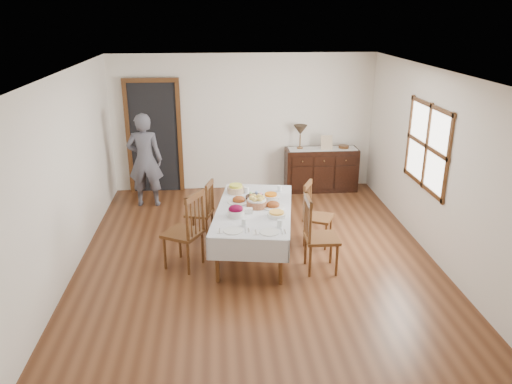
{
  "coord_description": "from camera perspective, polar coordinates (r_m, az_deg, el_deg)",
  "views": [
    {
      "loc": [
        -0.54,
        -6.4,
        3.34
      ],
      "look_at": [
        0.0,
        0.1,
        0.95
      ],
      "focal_mm": 35.0,
      "sensor_mm": 36.0,
      "label": 1
    }
  ],
  "objects": [
    {
      "name": "picture_frame",
      "position": [
        9.58,
        8.07,
        5.6
      ],
      "size": [
        0.22,
        0.08,
        0.28
      ],
      "color": "tan",
      "rests_on": "sideboard"
    },
    {
      "name": "ham_platter_b",
      "position": [
        7.08,
        1.95,
        -1.54
      ],
      "size": [
        0.31,
        0.31,
        0.11
      ],
      "color": "silver",
      "rests_on": "dining_table"
    },
    {
      "name": "sideboard",
      "position": [
        9.79,
        7.44,
        2.58
      ],
      "size": [
        1.39,
        0.51,
        0.83
      ],
      "color": "black",
      "rests_on": "ground"
    },
    {
      "name": "carrot_bowl",
      "position": [
        7.37,
        1.7,
        -0.54
      ],
      "size": [
        0.23,
        0.23,
        0.09
      ],
      "color": "silver",
      "rests_on": "dining_table"
    },
    {
      "name": "person",
      "position": [
        9.01,
        -12.6,
        3.92
      ],
      "size": [
        0.57,
        0.38,
        1.8
      ],
      "primitive_type": "imported",
      "rotation": [
        0.0,
        0.0,
        3.11
      ],
      "color": "#52525D",
      "rests_on": "ground"
    },
    {
      "name": "runner",
      "position": [
        9.67,
        7.61,
        4.93
      ],
      "size": [
        1.3,
        0.35,
        0.01
      ],
      "color": "silver",
      "rests_on": "sideboard"
    },
    {
      "name": "dining_table",
      "position": [
        7.09,
        -0.22,
        -2.5
      ],
      "size": [
        1.34,
        2.17,
        0.7
      ],
      "rotation": [
        0.0,
        0.0,
        -0.16
      ],
      "color": "silver",
      "rests_on": "ground"
    },
    {
      "name": "room_shell",
      "position": [
        7.05,
        -1.4,
        6.15
      ],
      "size": [
        5.02,
        6.02,
        2.65
      ],
      "color": "silver",
      "rests_on": "ground"
    },
    {
      "name": "butter_dish",
      "position": [
        6.87,
        -0.99,
        -2.16
      ],
      "size": [
        0.15,
        0.11,
        0.07
      ],
      "color": "silver",
      "rests_on": "dining_table"
    },
    {
      "name": "setting_left",
      "position": [
        6.39,
        -2.25,
        -4.11
      ],
      "size": [
        0.44,
        0.31,
        0.1
      ],
      "color": "silver",
      "rests_on": "dining_table"
    },
    {
      "name": "chair_right_near",
      "position": [
        6.7,
        7.07,
        -4.79
      ],
      "size": [
        0.44,
        0.44,
        1.06
      ],
      "rotation": [
        0.0,
        0.0,
        1.56
      ],
      "color": "#533016",
      "rests_on": "ground"
    },
    {
      "name": "pineapple_bowl",
      "position": [
        7.64,
        -2.33,
        0.35
      ],
      "size": [
        0.26,
        0.26,
        0.13
      ],
      "color": "tan",
      "rests_on": "dining_table"
    },
    {
      "name": "chair_left_near",
      "position": [
        6.79,
        -7.96,
        -4.28
      ],
      "size": [
        0.62,
        0.62,
        1.1
      ],
      "rotation": [
        0.0,
        0.0,
        -2.09
      ],
      "color": "#533016",
      "rests_on": "ground"
    },
    {
      "name": "glass_far_b",
      "position": [
        7.69,
        2.72,
        0.39
      ],
      "size": [
        0.07,
        0.07,
        0.1
      ],
      "color": "white",
      "rests_on": "dining_table"
    },
    {
      "name": "bread_basket",
      "position": [
        7.08,
        0.1,
        -1.16
      ],
      "size": [
        0.3,
        0.3,
        0.17
      ],
      "color": "brown",
      "rests_on": "dining_table"
    },
    {
      "name": "beet_bowl",
      "position": [
        6.77,
        -2.32,
        -2.22
      ],
      "size": [
        0.24,
        0.24,
        0.16
      ],
      "color": "silver",
      "rests_on": "dining_table"
    },
    {
      "name": "ground",
      "position": [
        7.24,
        0.07,
        -7.35
      ],
      "size": [
        6.0,
        6.0,
        0.0
      ],
      "primitive_type": "plane",
      "color": "brown"
    },
    {
      "name": "chair_left_far",
      "position": [
        7.67,
        -6.16,
        -2.03
      ],
      "size": [
        0.47,
        0.47,
        0.92
      ],
      "rotation": [
        0.0,
        0.0,
        -1.84
      ],
      "color": "#533016",
      "rests_on": "ground"
    },
    {
      "name": "table_lamp",
      "position": [
        9.54,
        5.09,
        7.0
      ],
      "size": [
        0.26,
        0.26,
        0.46
      ],
      "color": "brown",
      "rests_on": "sideboard"
    },
    {
      "name": "setting_right",
      "position": [
        6.35,
        1.89,
        -4.26
      ],
      "size": [
        0.44,
        0.31,
        0.1
      ],
      "color": "silver",
      "rests_on": "dining_table"
    },
    {
      "name": "chair_right_far",
      "position": [
        7.49,
        6.78,
        -2.45
      ],
      "size": [
        0.53,
        0.53,
        0.96
      ],
      "rotation": [
        0.0,
        0.0,
        1.13
      ],
      "color": "#533016",
      "rests_on": "ground"
    },
    {
      "name": "ham_platter_a",
      "position": [
        7.27,
        -1.98,
        -0.96
      ],
      "size": [
        0.33,
        0.33,
        0.11
      ],
      "color": "silver",
      "rests_on": "dining_table"
    },
    {
      "name": "egg_basket",
      "position": [
        7.35,
        -0.07,
        -0.63
      ],
      "size": [
        0.29,
        0.29,
        0.11
      ],
      "color": "black",
      "rests_on": "dining_table"
    },
    {
      "name": "casserole_dish",
      "position": [
        6.76,
        2.37,
        -2.57
      ],
      "size": [
        0.26,
        0.26,
        0.08
      ],
      "color": "silver",
      "rests_on": "dining_table"
    },
    {
      "name": "glass_far_a",
      "position": [
        7.62,
        -1.06,
        0.22
      ],
      "size": [
        0.07,
        0.07,
        0.1
      ],
      "color": "white",
      "rests_on": "dining_table"
    },
    {
      "name": "deco_bowl",
      "position": [
        9.75,
        9.98,
        5.09
      ],
      "size": [
        0.2,
        0.2,
        0.06
      ],
      "color": "#533016",
      "rests_on": "sideboard"
    }
  ]
}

